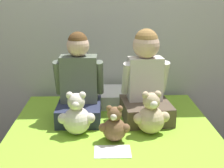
{
  "coord_description": "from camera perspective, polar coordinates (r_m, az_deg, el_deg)",
  "views": [
    {
      "loc": [
        -0.06,
        -1.59,
        1.38
      ],
      "look_at": [
        0.0,
        0.42,
        0.76
      ],
      "focal_mm": 50.0,
      "sensor_mm": 36.0,
      "label": 1
    }
  ],
  "objects": [
    {
      "name": "child_on_right",
      "position": [
        2.21,
        6.18,
        0.35
      ],
      "size": [
        0.36,
        0.4,
        0.64
      ],
      "rotation": [
        0.0,
        0.0,
        0.1
      ],
      "color": "brown",
      "rests_on": "bed"
    },
    {
      "name": "teddy_bear_held_by_right_child",
      "position": [
        2.02,
        7.14,
        -5.77
      ],
      "size": [
        0.24,
        0.18,
        0.28
      ],
      "rotation": [
        0.0,
        0.0,
        0.15
      ],
      "color": "#D1B78E",
      "rests_on": "bed"
    },
    {
      "name": "child_on_left",
      "position": [
        2.2,
        -6.07,
        -0.29
      ],
      "size": [
        0.35,
        0.36,
        0.62
      ],
      "rotation": [
        0.0,
        0.0,
        -0.02
      ],
      "color": "#282D47",
      "rests_on": "bed"
    },
    {
      "name": "teddy_bear_between_children",
      "position": [
        1.91,
        0.45,
        -7.7
      ],
      "size": [
        0.19,
        0.14,
        0.23
      ],
      "rotation": [
        0.0,
        0.0,
        -0.09
      ],
      "color": "brown",
      "rests_on": "bed"
    },
    {
      "name": "sign_card",
      "position": [
        1.83,
        0.1,
        -12.27
      ],
      "size": [
        0.21,
        0.15,
        0.0
      ],
      "color": "white",
      "rests_on": "bed"
    },
    {
      "name": "teddy_bear_held_by_left_child",
      "position": [
        2.01,
        -6.48,
        -5.9
      ],
      "size": [
        0.24,
        0.18,
        0.28
      ],
      "rotation": [
        0.0,
        0.0,
        0.01
      ],
      "color": "silver",
      "rests_on": "bed"
    },
    {
      "name": "pillow_at_headboard",
      "position": [
        2.53,
        -0.27,
        -2.39
      ],
      "size": [
        0.48,
        0.34,
        0.11
      ],
      "color": "white",
      "rests_on": "bed"
    },
    {
      "name": "wall_behind_bed",
      "position": [
        2.66,
        -0.45,
        14.32
      ],
      "size": [
        8.0,
        0.06,
        2.5
      ],
      "color": "beige",
      "rests_on": "ground_plane"
    }
  ]
}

